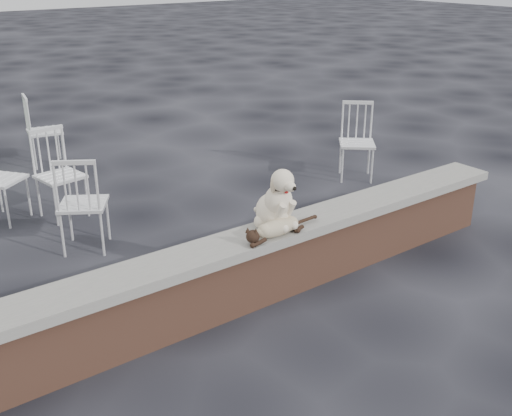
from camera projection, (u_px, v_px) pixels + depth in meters
ground at (223, 311)px, 4.84m from camera, size 60.00×60.00×0.00m
brick_wall at (222, 284)px, 4.75m from camera, size 6.00×0.30×0.50m
capstone at (221, 250)px, 4.64m from camera, size 6.20×0.40×0.08m
dog at (273, 196)px, 4.84m from camera, size 0.35×0.46×0.52m
cat at (277, 226)px, 4.75m from camera, size 0.89×0.23×0.15m
chair_e at (44, 130)px, 8.09m from camera, size 0.65×0.65×0.94m
chair_d at (357, 142)px, 7.57m from camera, size 0.79×0.79×0.94m
chair_a at (0, 178)px, 6.34m from camera, size 0.78×0.78×0.94m
chair_b at (60, 175)px, 6.44m from camera, size 0.64×0.64×0.94m
chair_c at (83, 202)px, 5.72m from camera, size 0.77×0.77×0.94m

